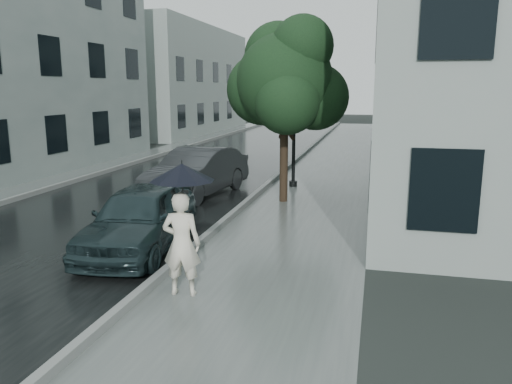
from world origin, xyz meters
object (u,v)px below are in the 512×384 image
(pedestrian, at_px, (182,244))
(street_tree, at_px, (285,80))
(car_near, at_px, (140,218))
(car_far, at_px, (197,172))
(lamp_post, at_px, (290,99))

(pedestrian, relative_size, street_tree, 0.32)
(pedestrian, distance_m, street_tree, 7.92)
(street_tree, bearing_deg, car_near, -110.89)
(car_near, height_order, car_far, car_far)
(pedestrian, relative_size, car_far, 0.38)
(pedestrian, xyz_separation_m, street_tree, (0.34, 7.43, 2.73))
(street_tree, bearing_deg, pedestrian, -92.59)
(pedestrian, xyz_separation_m, car_near, (-1.74, 1.98, -0.18))
(lamp_post, distance_m, car_far, 4.09)
(street_tree, xyz_separation_m, car_near, (-2.08, -5.45, -2.90))
(car_near, bearing_deg, car_far, 92.27)
(lamp_post, relative_size, car_far, 1.16)
(car_near, xyz_separation_m, car_far, (-0.76, 5.50, 0.06))
(pedestrian, distance_m, car_near, 2.64)
(pedestrian, bearing_deg, car_near, -54.92)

